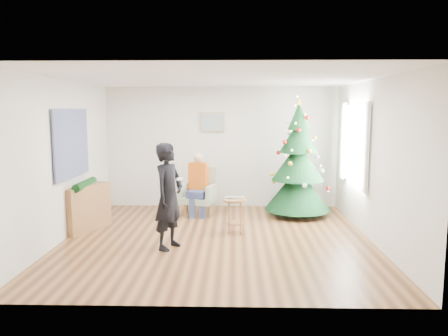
{
  "coord_description": "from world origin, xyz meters",
  "views": [
    {
      "loc": [
        0.29,
        -6.96,
        2.11
      ],
      "look_at": [
        0.1,
        0.6,
        1.1
      ],
      "focal_mm": 35.0,
      "sensor_mm": 36.0,
      "label": 1
    }
  ],
  "objects_px": {
    "armchair": "(199,198)",
    "console": "(86,208)",
    "standing_man": "(169,196)",
    "christmas_tree": "(298,163)",
    "stool": "(235,216)"
  },
  "relations": [
    {
      "from": "christmas_tree",
      "to": "console",
      "type": "height_order",
      "value": "christmas_tree"
    },
    {
      "from": "armchair",
      "to": "console",
      "type": "relative_size",
      "value": 0.95
    },
    {
      "from": "armchair",
      "to": "standing_man",
      "type": "xyz_separation_m",
      "value": [
        -0.28,
        -2.2,
        0.46
      ]
    },
    {
      "from": "christmas_tree",
      "to": "standing_man",
      "type": "xyz_separation_m",
      "value": [
        -2.25,
        -2.16,
        -0.24
      ]
    },
    {
      "from": "stool",
      "to": "standing_man",
      "type": "relative_size",
      "value": 0.37
    },
    {
      "from": "armchair",
      "to": "console",
      "type": "bearing_deg",
      "value": -129.75
    },
    {
      "from": "armchair",
      "to": "standing_man",
      "type": "distance_m",
      "value": 2.26
    },
    {
      "from": "armchair",
      "to": "console",
      "type": "xyz_separation_m",
      "value": [
        -1.9,
        -1.22,
        0.05
      ]
    },
    {
      "from": "armchair",
      "to": "console",
      "type": "distance_m",
      "value": 2.26
    },
    {
      "from": "stool",
      "to": "standing_man",
      "type": "xyz_separation_m",
      "value": [
        -1.0,
        -0.85,
        0.5
      ]
    },
    {
      "from": "stool",
      "to": "console",
      "type": "distance_m",
      "value": 2.63
    },
    {
      "from": "stool",
      "to": "console",
      "type": "relative_size",
      "value": 0.6
    },
    {
      "from": "standing_man",
      "to": "console",
      "type": "relative_size",
      "value": 1.62
    },
    {
      "from": "console",
      "to": "standing_man",
      "type": "bearing_deg",
      "value": -8.45
    },
    {
      "from": "armchair",
      "to": "standing_man",
      "type": "relative_size",
      "value": 0.59
    }
  ]
}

